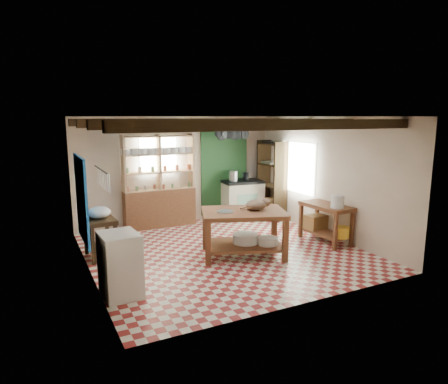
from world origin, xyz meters
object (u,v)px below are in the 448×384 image
right_counter (326,223)px  cat (256,205)px  prep_table (100,238)px  white_cabinet (120,265)px  work_table (243,233)px  stove (242,199)px

right_counter → cat: 1.78m
prep_table → white_cabinet: size_ratio=0.80×
cat → work_table: bearing=-178.7°
work_table → cat: (0.25, -0.04, 0.53)m
stove → cat: size_ratio=2.34×
white_cabinet → right_counter: white_cabinet is taller
white_cabinet → stove: bearing=36.3°
work_table → cat: size_ratio=3.56×
stove → prep_table: size_ratio=1.33×
stove → right_counter: 2.63m
cat → right_counter: bearing=10.4°
white_cabinet → prep_table: bearing=85.6°
right_counter → prep_table: bearing=162.1°
white_cabinet → right_counter: size_ratio=0.84×
right_counter → work_table: bearing=175.5°
cat → stove: bearing=76.9°
work_table → right_counter: 1.95m
work_table → prep_table: size_ratio=2.03×
right_counter → cat: cat is taller
stove → right_counter: bearing=-72.5°
stove → cat: (-1.12, -2.56, 0.47)m
work_table → prep_table: (-2.43, 1.10, -0.06)m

